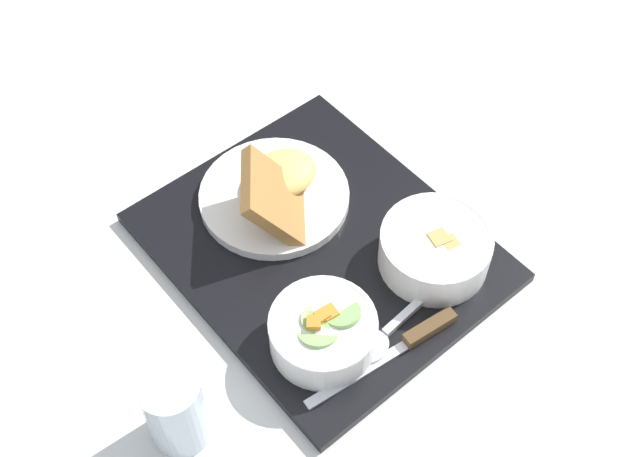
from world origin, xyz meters
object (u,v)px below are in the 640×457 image
Objects in this scene: spoon at (383,335)px; glass_water at (177,412)px; plate_main at (276,191)px; bowl_soup at (435,247)px; knife at (413,339)px; bowl_salad at (323,331)px.

glass_water is (0.04, 0.23, 0.03)m from spoon.
glass_water reaches higher than spoon.
glass_water reaches higher than plate_main.
spoon is at bearing 177.79° from plate_main.
bowl_soup reaches higher than knife.
bowl_soup is at bearing -151.15° from plate_main.
bowl_soup is 0.93× the size of spoon.
knife is (-0.25, -0.01, -0.01)m from plate_main.
bowl_soup is 0.69× the size of plate_main.
spoon is at bearing 113.31° from bowl_soup.
knife is (-0.07, 0.09, -0.02)m from bowl_soup.
glass_water is (-0.01, 0.34, 0.00)m from bowl_soup.
bowl_salad reaches higher than knife.
plate_main is 0.25m from knife.
spoon is at bearing -98.89° from glass_water.
bowl_salad is 0.17m from bowl_soup.
bowl_soup is at bearing -139.39° from knife.
glass_water is (0.06, 0.26, 0.03)m from knife.
knife reaches higher than spoon.
bowl_soup is 1.22× the size of glass_water.
glass_water is at bearing -18.75° from spoon.
glass_water reaches higher than bowl_soup.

